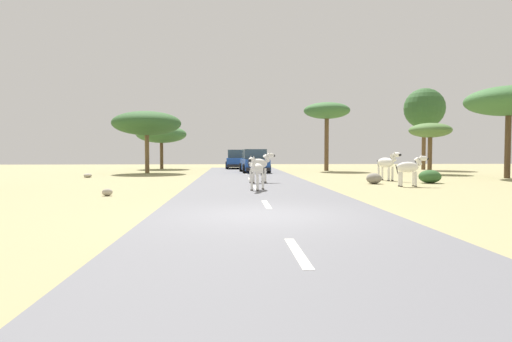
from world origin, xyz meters
name	(u,v)px	position (x,y,z in m)	size (l,w,h in m)	color
ground_plane	(264,217)	(0.00, 0.00, 0.00)	(90.00, 90.00, 0.00)	#998E60
road	(273,215)	(0.23, 0.00, 0.03)	(6.00, 64.00, 0.05)	slate
lane_markings	(277,221)	(0.23, -1.00, 0.05)	(0.16, 56.00, 0.01)	silver
zebra_0	(257,170)	(0.21, 6.73, 0.88)	(0.80, 1.39, 1.38)	silver
zebra_1	(410,168)	(7.29, 8.73, 0.87)	(1.55, 0.41, 1.46)	silver
zebra_2	(387,163)	(7.73, 12.82, 0.98)	(1.01, 1.62, 1.64)	silver
zebra_3	(260,164)	(0.59, 10.97, 0.97)	(1.50, 1.02, 1.55)	silver
car_0	(254,162)	(0.89, 22.08, 0.85)	(2.25, 4.45, 1.74)	#1E479E
car_1	(237,160)	(-0.34, 29.77, 0.85)	(2.09, 4.38, 1.74)	#1E479E
tree_0	(327,112)	(7.13, 25.39, 4.96)	(3.85, 3.85, 5.71)	brown
tree_1	(424,109)	(16.28, 27.15, 5.42)	(3.55, 3.55, 7.23)	brown
tree_2	(161,134)	(-7.32, 29.91, 3.21)	(4.60, 4.60, 4.02)	brown
tree_3	(147,124)	(-7.11, 22.03, 3.69)	(5.06, 5.06, 4.59)	brown
tree_4	(509,101)	(15.73, 14.55, 4.59)	(4.99, 4.99, 5.49)	#4C3823
tree_6	(430,131)	(13.44, 19.88, 3.09)	(2.97, 2.97, 3.66)	brown
bush_1	(430,177)	(9.25, 10.86, 0.33)	(1.12, 1.00, 0.67)	#2D5628
rock_0	(88,175)	(-9.70, 16.67, 0.13)	(0.49, 0.53, 0.26)	#A89E8C
rock_2	(107,192)	(-5.27, 5.27, 0.13)	(0.38, 0.29, 0.26)	#A89E8C
rock_3	(374,178)	(6.26, 10.55, 0.27)	(0.75, 0.72, 0.53)	gray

